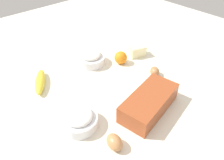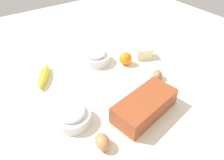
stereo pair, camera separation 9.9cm
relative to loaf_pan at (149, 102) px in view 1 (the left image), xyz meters
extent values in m
cube|color=silver|center=(0.01, -0.21, -0.05)|extent=(2.40, 2.40, 0.02)
cube|color=#9E4723|center=(0.00, 0.00, 0.00)|extent=(0.30, 0.18, 0.08)
cube|color=black|center=(0.00, 0.00, 0.00)|extent=(0.28, 0.16, 0.07)
cylinder|color=white|center=(-0.04, -0.44, -0.02)|extent=(0.15, 0.15, 0.04)
torus|color=white|center=(-0.04, -0.44, 0.00)|extent=(0.15, 0.15, 0.01)
ellipsoid|color=white|center=(-0.04, -0.44, 0.01)|extent=(0.11, 0.11, 0.04)
cylinder|color=white|center=(0.26, -0.12, -0.02)|extent=(0.15, 0.15, 0.04)
torus|color=white|center=(0.26, -0.12, 0.00)|extent=(0.15, 0.15, 0.01)
ellipsoid|color=white|center=(0.26, -0.12, 0.01)|extent=(0.11, 0.11, 0.04)
ellipsoid|color=yellow|center=(0.26, -0.45, -0.02)|extent=(0.14, 0.19, 0.04)
sphere|color=orange|center=(-0.16, -0.33, -0.01)|extent=(0.07, 0.07, 0.07)
cube|color=#F4EDB2|center=(-0.28, -0.33, -0.01)|extent=(0.11, 0.09, 0.06)
ellipsoid|color=#B97D4C|center=(0.23, 0.04, -0.02)|extent=(0.06, 0.08, 0.05)
ellipsoid|color=#AA7245|center=(-0.21, -0.14, -0.02)|extent=(0.07, 0.07, 0.05)
camera|label=1|loc=(0.53, 0.36, 0.62)|focal=34.14mm
camera|label=2|loc=(0.46, 0.43, 0.62)|focal=34.14mm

